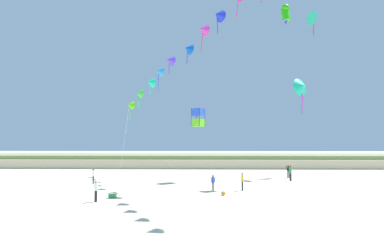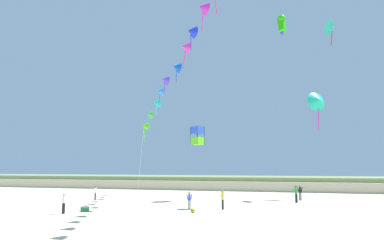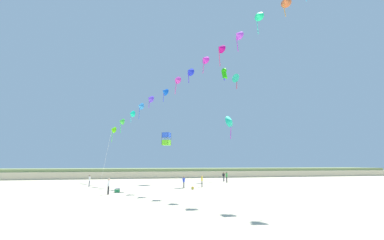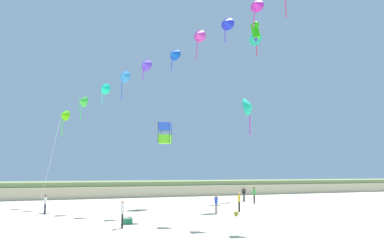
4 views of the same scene
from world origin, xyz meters
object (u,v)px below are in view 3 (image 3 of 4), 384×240
Objects in this scene: person_far_right at (184,181)px; beach_ball at (193,188)px; person_near_right at (109,185)px; large_kite_mid_trail at (231,121)px; person_near_left at (89,180)px; person_mid_center at (227,176)px; beach_cooler at (117,191)px; large_kite_low_lead at (237,79)px; person_far_left at (224,176)px; large_kite_high_solo at (224,74)px; person_far_center at (202,180)px; large_kite_outer_drift at (166,139)px.

beach_ball is at bearing -65.72° from person_far_right.
large_kite_mid_trail reaches higher than person_near_right.
person_far_right is at bearing -23.95° from person_near_left.
large_kite_mid_trail is at bearing 54.12° from beach_ball.
person_mid_center reaches higher than beach_cooler.
large_kite_low_lead reaches higher than beach_cooler.
person_mid_center reaches higher than person_far_left.
person_near_left is 22.53m from person_far_left.
large_kite_high_solo is (20.48, 0.80, 17.36)m from person_near_left.
large_kite_high_solo is at bearing -104.40° from person_far_left.
person_far_right is at bearing -159.57° from person_far_center.
person_far_right is at bearing -133.14° from large_kite_low_lead.
large_kite_outer_drift is at bearing 102.36° from beach_ball.
large_kite_high_solo reaches higher than person_far_left.
large_kite_outer_drift is at bearing -156.95° from large_kite_mid_trail.
person_near_left is 1.04× the size of person_far_right.
person_mid_center is 0.53× the size of large_kite_low_lead.
person_far_center is 3.43m from beach_ball.
person_mid_center is 21.51m from large_kite_low_lead.
person_mid_center is 2.93m from person_far_left.
large_kite_high_solo is (-5.93, -8.77, -2.55)m from large_kite_low_lead.
large_kite_high_solo is at bearing -110.61° from person_mid_center.
person_far_left is 11.06m from large_kite_mid_trail.
beach_cooler is at bearing -140.48° from large_kite_low_lead.
person_near_right is 2.05m from beach_cooler.
beach_ball is (8.83, 1.48, -0.03)m from beach_cooler.
person_far_left is at bearing 16.64° from large_kite_outer_drift.
person_far_left is 2.88× the size of beach_cooler.
person_near_right is 10.13m from person_far_right.
person_near_left is at bearing -177.78° from large_kite_high_solo.
person_far_center is 18.92m from large_kite_high_solo.
large_kite_low_lead reaches higher than person_far_left.
large_kite_outer_drift is at bearing 59.36° from beach_cooler.
beach_ball is at bearing 18.49° from person_near_right.
person_far_left is 15.67m from beach_ball.
person_near_left is 0.97× the size of person_far_center.
large_kite_mid_trail is 2.37× the size of large_kite_outer_drift.
large_kite_high_solo is 3.93× the size of beach_cooler.
person_far_right is 0.75× the size of large_kite_outer_drift.
person_near_right is 10.17m from beach_ball.
person_near_right is 1.07× the size of person_far_right.
person_far_left is at bearing 14.96° from person_near_left.
person_far_left is 14.72m from person_far_right.
large_kite_low_lead is at bearing 50.92° from person_far_center.
person_far_right is (-8.96, -8.40, -0.14)m from person_mid_center.
person_mid_center is 20.61m from beach_cooler.
person_near_left is at bearing 156.05° from person_far_right.
person_near_left reaches higher than person_far_right.
beach_ball is (-11.20, -15.48, -11.26)m from large_kite_mid_trail.
person_far_left is at bearing -136.03° from large_kite_mid_trail.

